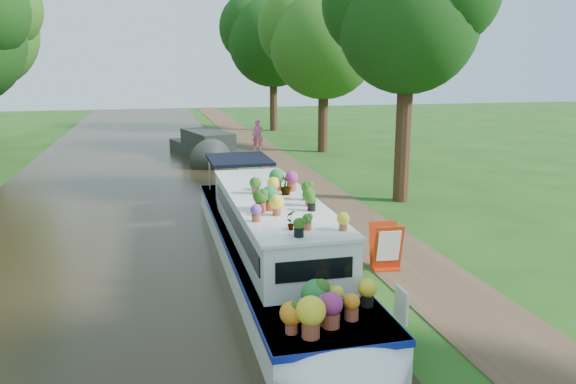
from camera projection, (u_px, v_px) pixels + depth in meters
The scene contains 11 objects.
ground at pixel (325, 231), 16.79m from camera, with size 100.00×100.00×0.00m, color #1A4511.
canal_water at pixel (117, 245), 15.42m from camera, with size 10.00×100.00×0.02m, color black.
towpath at pixel (363, 228), 17.06m from camera, with size 2.20×100.00×0.03m, color #473321.
plant_boat at pixel (273, 240), 13.15m from camera, with size 2.29×13.52×2.30m.
tree_near_overhang at pixel (408, 12), 19.09m from camera, with size 5.52×5.28×8.99m.
tree_near_mid at pixel (323, 35), 30.68m from camera, with size 6.90×6.60×9.40m.
tree_near_far at pixel (273, 34), 40.87m from camera, with size 7.59×7.26×10.30m.
second_boat at pixel (207, 148), 29.50m from camera, with size 3.71×7.90×1.45m.
sandwich_board at pixel (386, 249), 13.49m from camera, with size 0.72×0.61×1.13m.
pedestrian_pink at pixel (258, 135), 32.09m from camera, with size 0.64×0.42×1.76m, color #ED6179.
verge_plant at pixel (308, 228), 16.39m from camera, with size 0.37×0.32×0.41m, color #2B5D1C.
Camera 1 is at (-4.85, -15.41, 4.86)m, focal length 35.00 mm.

